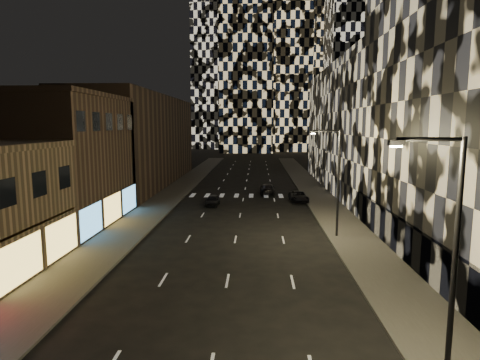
# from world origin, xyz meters

# --- Properties ---
(sidewalk_left) EXTENTS (4.00, 120.00, 0.15)m
(sidewalk_left) POSITION_xyz_m (-10.00, 50.00, 0.07)
(sidewalk_left) COLOR #47443F
(sidewalk_left) RESTS_ON ground
(sidewalk_right) EXTENTS (4.00, 120.00, 0.15)m
(sidewalk_right) POSITION_xyz_m (10.00, 50.00, 0.07)
(sidewalk_right) COLOR #47443F
(sidewalk_right) RESTS_ON ground
(curb_left) EXTENTS (0.20, 120.00, 0.15)m
(curb_left) POSITION_xyz_m (-7.90, 50.00, 0.07)
(curb_left) COLOR #4C4C47
(curb_left) RESTS_ON ground
(curb_right) EXTENTS (0.20, 120.00, 0.15)m
(curb_right) POSITION_xyz_m (7.90, 50.00, 0.07)
(curb_right) COLOR #4C4C47
(curb_right) RESTS_ON ground
(retail_brown) EXTENTS (10.00, 15.00, 12.00)m
(retail_brown) POSITION_xyz_m (-17.00, 33.50, 6.00)
(retail_brown) COLOR #503B2D
(retail_brown) RESTS_ON ground
(retail_filler_left) EXTENTS (10.00, 40.00, 14.00)m
(retail_filler_left) POSITION_xyz_m (-17.00, 60.00, 7.00)
(retail_filler_left) COLOR #503B2D
(retail_filler_left) RESTS_ON ground
(midrise_base) EXTENTS (0.60, 25.00, 3.00)m
(midrise_base) POSITION_xyz_m (12.30, 24.50, 1.50)
(midrise_base) COLOR #383838
(midrise_base) RESTS_ON ground
(midrise_filler_right) EXTENTS (16.00, 40.00, 18.00)m
(midrise_filler_right) POSITION_xyz_m (20.00, 57.00, 9.00)
(midrise_filler_right) COLOR #232326
(midrise_filler_right) RESTS_ON ground
(tower_center_low) EXTENTS (18.00, 18.00, 95.00)m
(tower_center_low) POSITION_xyz_m (-2.00, 140.00, 47.50)
(tower_center_low) COLOR black
(tower_center_low) RESTS_ON ground
(streetlight_near) EXTENTS (2.55, 0.25, 9.00)m
(streetlight_near) POSITION_xyz_m (8.35, 10.00, 5.35)
(streetlight_near) COLOR black
(streetlight_near) RESTS_ON sidewalk_right
(streetlight_far) EXTENTS (2.55, 0.25, 9.00)m
(streetlight_far) POSITION_xyz_m (8.35, 30.00, 5.35)
(streetlight_far) COLOR black
(streetlight_far) RESTS_ON sidewalk_right
(car_dark_midlane) EXTENTS (1.71, 3.79, 1.27)m
(car_dark_midlane) POSITION_xyz_m (-3.50, 42.99, 0.63)
(car_dark_midlane) COLOR black
(car_dark_midlane) RESTS_ON ground
(car_dark_oncoming) EXTENTS (2.01, 4.94, 1.43)m
(car_dark_oncoming) POSITION_xyz_m (3.22, 51.45, 0.72)
(car_dark_oncoming) COLOR black
(car_dark_oncoming) RESTS_ON ground
(car_dark_rightlane) EXTENTS (2.32, 4.69, 1.28)m
(car_dark_rightlane) POSITION_xyz_m (7.00, 46.10, 0.64)
(car_dark_rightlane) COLOR black
(car_dark_rightlane) RESTS_ON ground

